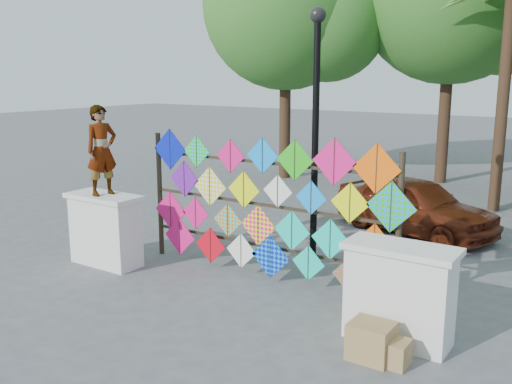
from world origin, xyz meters
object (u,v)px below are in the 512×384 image
kite_rack (265,207)px  vendor_woman (102,150)px  sedan (415,205)px  lamppost (316,113)px

kite_rack → vendor_woman: vendor_woman is taller
kite_rack → sedan: 4.34m
vendor_woman → lamppost: size_ratio=0.35×
sedan → kite_rack: bearing=-177.2°
vendor_woman → lamppost: 3.76m
lamppost → vendor_woman: bearing=-143.6°
vendor_woman → sedan: size_ratio=0.44×
lamppost → kite_rack: bearing=-100.2°
kite_rack → sedan: size_ratio=1.38×
vendor_woman → kite_rack: bearing=-58.4°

